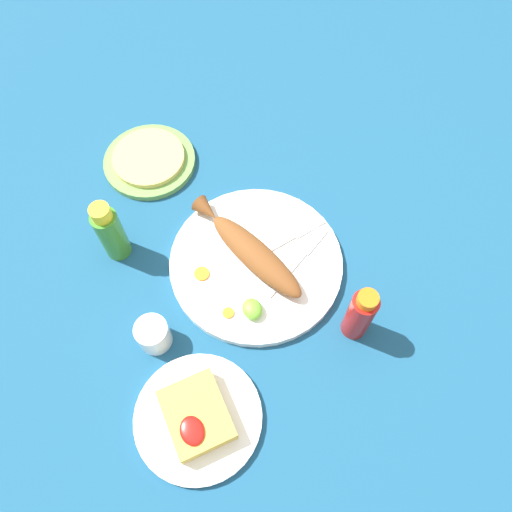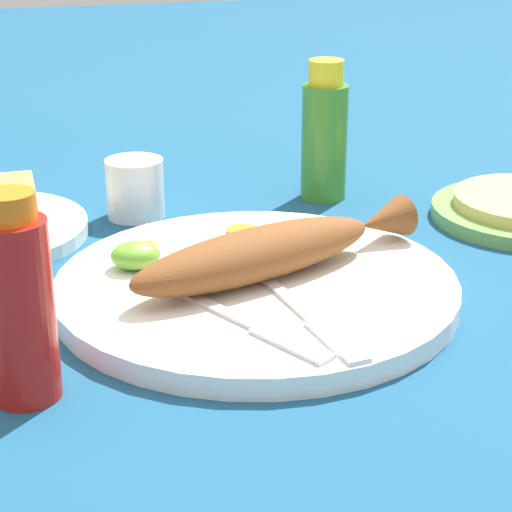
{
  "view_description": "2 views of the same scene",
  "coord_description": "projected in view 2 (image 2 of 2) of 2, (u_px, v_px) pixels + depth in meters",
  "views": [
    {
      "loc": [
        0.4,
        -0.18,
        0.88
      ],
      "look_at": [
        0.0,
        0.0,
        0.04
      ],
      "focal_mm": 35.0,
      "sensor_mm": 36.0,
      "label": 1
    },
    {
      "loc": [
        0.19,
        0.68,
        0.33
      ],
      "look_at": [
        0.0,
        0.0,
        0.04
      ],
      "focal_mm": 65.0,
      "sensor_mm": 36.0,
      "label": 2
    }
  ],
  "objects": [
    {
      "name": "fork_far",
      "position": [
        249.0,
        324.0,
        0.69
      ],
      "size": [
        0.1,
        0.17,
        0.0
      ],
      "rotation": [
        0.0,
        0.0,
        8.34
      ],
      "color": "silver",
      "rests_on": "main_plate"
    },
    {
      "name": "salt_cup",
      "position": [
        135.0,
        192.0,
        0.96
      ],
      "size": [
        0.06,
        0.06,
        0.06
      ],
      "color": "silver",
      "rests_on": "ground_plane"
    },
    {
      "name": "hot_sauce_bottle_green",
      "position": [
        324.0,
        135.0,
        1.0
      ],
      "size": [
        0.05,
        0.05,
        0.15
      ],
      "color": "#3D8428",
      "rests_on": "ground_plane"
    },
    {
      "name": "lime_wedge_main",
      "position": [
        136.0,
        255.0,
        0.79
      ],
      "size": [
        0.04,
        0.04,
        0.02
      ],
      "primitive_type": "ellipsoid",
      "color": "#6BB233",
      "rests_on": "main_plate"
    },
    {
      "name": "fried_fish",
      "position": [
        272.0,
        250.0,
        0.77
      ],
      "size": [
        0.28,
        0.14,
        0.04
      ],
      "rotation": [
        0.0,
        0.0,
        0.34
      ],
      "color": "brown",
      "rests_on": "main_plate"
    },
    {
      "name": "main_plate",
      "position": [
        256.0,
        288.0,
        0.78
      ],
      "size": [
        0.34,
        0.34,
        0.02
      ],
      "primitive_type": "cylinder",
      "color": "white",
      "rests_on": "ground_plane"
    },
    {
      "name": "carrot_slice_mid",
      "position": [
        145.0,
        247.0,
        0.83
      ],
      "size": [
        0.02,
        0.02,
        0.0
      ],
      "primitive_type": "cylinder",
      "color": "orange",
      "rests_on": "main_plate"
    },
    {
      "name": "fork_near",
      "position": [
        309.0,
        316.0,
        0.7
      ],
      "size": [
        0.04,
        0.19,
        0.0
      ],
      "rotation": [
        0.0,
        0.0,
        8.0
      ],
      "color": "silver",
      "rests_on": "main_plate"
    },
    {
      "name": "ground_plane",
      "position": [
        256.0,
        298.0,
        0.78
      ],
      "size": [
        4.0,
        4.0,
        0.0
      ],
      "primitive_type": "plane",
      "color": "navy"
    },
    {
      "name": "hot_sauce_bottle_red",
      "position": [
        19.0,
        304.0,
        0.61
      ],
      "size": [
        0.05,
        0.05,
        0.15
      ],
      "color": "#B21914",
      "rests_on": "ground_plane"
    },
    {
      "name": "carrot_slice_near",
      "position": [
        242.0,
        231.0,
        0.87
      ],
      "size": [
        0.03,
        0.03,
        0.0
      ],
      "primitive_type": "cylinder",
      "color": "orange",
      "rests_on": "main_plate"
    }
  ]
}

